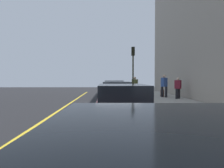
# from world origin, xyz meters

# --- Properties ---
(ground_plane) EXTENTS (56.00, 56.00, 0.00)m
(ground_plane) POSITION_xyz_m (0.00, 0.00, 0.00)
(ground_plane) COLOR black
(sidewalk) EXTENTS (28.00, 4.60, 0.15)m
(sidewalk) POSITION_xyz_m (0.00, -3.30, 0.07)
(sidewalk) COLOR #A39E93
(sidewalk) RESTS_ON ground
(lane_stripe_centre) EXTENTS (28.00, 0.14, 0.01)m
(lane_stripe_centre) POSITION_xyz_m (0.00, 3.20, 0.00)
(lane_stripe_centre) COLOR gold
(lane_stripe_centre) RESTS_ON ground
(snow_bank_curb) EXTENTS (6.75, 0.56, 0.22)m
(snow_bank_curb) POSITION_xyz_m (5.82, -0.70, 0.11)
(snow_bank_curb) COLOR white
(snow_bank_curb) RESTS_ON ground
(parked_car_red) EXTENTS (4.63, 1.93, 1.51)m
(parked_car_red) POSITION_xyz_m (-4.60, 0.08, 0.76)
(parked_car_red) COLOR black
(parked_car_red) RESTS_ON ground
(parked_car_white) EXTENTS (4.76, 2.02, 1.51)m
(parked_car_white) POSITION_xyz_m (0.98, 0.02, 0.76)
(parked_car_white) COLOR black
(parked_car_white) RESTS_ON ground
(parked_car_black) EXTENTS (4.73, 1.94, 1.51)m
(parked_car_black) POSITION_xyz_m (7.04, 0.08, 0.76)
(parked_car_black) COLOR black
(parked_car_black) RESTS_ON ground
(pedestrian_burgundy_coat) EXTENTS (0.51, 0.50, 1.63)m
(pedestrian_burgundy_coat) POSITION_xyz_m (4.07, -4.78, 1.02)
(pedestrian_burgundy_coat) COLOR black
(pedestrian_burgundy_coat) RESTS_ON sidewalk
(pedestrian_olive_coat) EXTENTS (0.50, 0.54, 1.71)m
(pedestrian_olive_coat) POSITION_xyz_m (6.25, -1.75, 1.06)
(pedestrian_olive_coat) COLOR black
(pedestrian_olive_coat) RESTS_ON sidewalk
(pedestrian_blue_coat) EXTENTS (0.56, 0.59, 1.86)m
(pedestrian_blue_coat) POSITION_xyz_m (5.42, -4.09, 1.14)
(pedestrian_blue_coat) COLOR black
(pedestrian_blue_coat) RESTS_ON sidewalk
(traffic_light_pole) EXTENTS (0.35, 0.26, 4.13)m
(traffic_light_pole) POSITION_xyz_m (5.26, -1.47, 2.96)
(traffic_light_pole) COLOR #2D2D19
(traffic_light_pole) RESTS_ON sidewalk
(rolling_suitcase) EXTENTS (0.34, 0.22, 0.96)m
(rolling_suitcase) POSITION_xyz_m (5.91, -4.05, 0.45)
(rolling_suitcase) COLOR #471E19
(rolling_suitcase) RESTS_ON sidewalk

